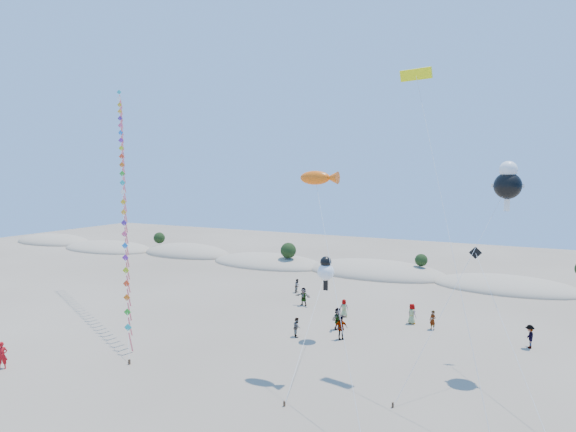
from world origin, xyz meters
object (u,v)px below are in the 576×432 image
(kite_train, at_px, (123,185))
(flyer_foreground, at_px, (2,356))
(fish_kite, at_px, (319,178))
(parafoil_kite, at_px, (417,80))

(kite_train, xyz_separation_m, flyer_foreground, (3.17, -14.41, -11.21))
(fish_kite, bearing_deg, flyer_foreground, -152.98)
(kite_train, xyz_separation_m, parafoil_kite, (27.72, -0.67, 7.35))
(flyer_foreground, bearing_deg, kite_train, 55.39)
(parafoil_kite, distance_m, flyer_foreground, 33.70)
(kite_train, bearing_deg, fish_kite, -11.77)
(fish_kite, bearing_deg, parafoil_kite, 36.37)
(kite_train, xyz_separation_m, fish_kite, (22.32, -4.65, 0.79))
(parafoil_kite, bearing_deg, kite_train, 178.61)
(kite_train, distance_m, parafoil_kite, 28.68)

